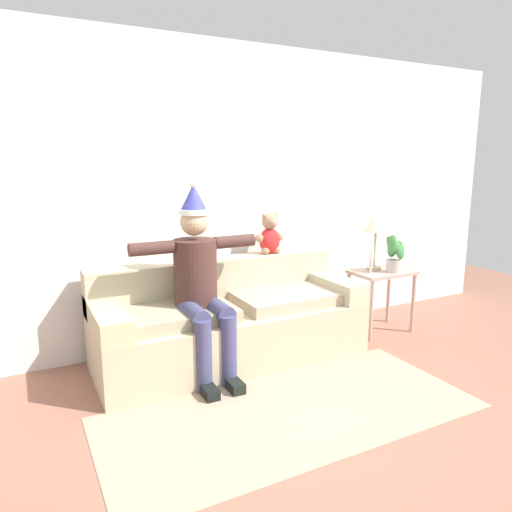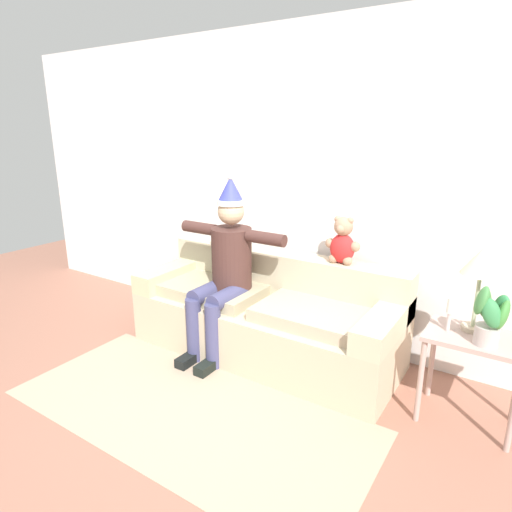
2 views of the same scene
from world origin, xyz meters
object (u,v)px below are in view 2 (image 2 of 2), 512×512
couch (267,315)px  potted_plant (490,316)px  teddy_bear (342,242)px  table_lamp (482,265)px  person_seated (225,265)px  candle_tall (450,310)px  side_table (474,351)px

couch → potted_plant: 1.74m
teddy_bear → table_lamp: bearing=-15.0°
couch → table_lamp: table_lamp is taller
teddy_bear → person_seated: bearing=-153.6°
teddy_bear → candle_tall: 1.00m
side_table → table_lamp: bearing=113.4°
couch → teddy_bear: (0.54, 0.26, 0.66)m
person_seated → side_table: 1.93m
couch → table_lamp: (1.56, -0.01, 0.73)m
side_table → candle_tall: size_ratio=2.73×
table_lamp → candle_tall: bearing=-142.3°
teddy_bear → candle_tall: bearing=-22.8°
table_lamp → potted_plant: size_ratio=1.48×
side_table → potted_plant: size_ratio=1.63×
couch → table_lamp: bearing=-0.5°
side_table → candle_tall: 0.30m
teddy_bear → potted_plant: teddy_bear is taller
side_table → table_lamp: 0.55m
couch → table_lamp: size_ratio=4.01×
side_table → candle_tall: bearing=-173.1°
potted_plant → candle_tall: (-0.23, 0.07, -0.04)m
side_table → potted_plant: 0.31m
side_table → potted_plant: potted_plant is taller
couch → person_seated: (-0.31, -0.16, 0.44)m
teddy_bear → side_table: size_ratio=0.62×
person_seated → teddy_bear: size_ratio=3.99×
person_seated → side_table: (1.91, 0.07, -0.26)m
couch → person_seated: person_seated is taller
couch → person_seated: bearing=-152.8°
person_seated → table_lamp: (1.88, 0.15, 0.28)m
table_lamp → person_seated: bearing=-175.5°
person_seated → potted_plant: size_ratio=4.03×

